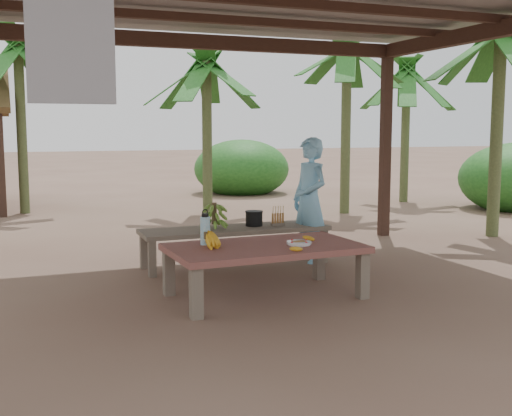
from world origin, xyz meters
name	(u,v)px	position (x,y,z in m)	size (l,w,h in m)	color
ground	(270,287)	(0.00, 0.00, 0.00)	(80.00, 80.00, 0.00)	brown
pavilion	(271,3)	(-0.01, -0.01, 2.78)	(6.60, 5.60, 2.95)	black
work_table	(265,252)	(-0.19, -0.32, 0.43)	(1.83, 1.06, 0.50)	brown
bench	(235,232)	(0.02, 1.10, 0.39)	(2.21, 0.62, 0.45)	brown
ripe_banana_bunch	(206,239)	(-0.75, -0.24, 0.58)	(0.27, 0.23, 0.16)	yellow
plate	(299,243)	(0.11, -0.43, 0.52)	(0.23, 0.23, 0.04)	white
loose_banana_front	(296,249)	(-0.05, -0.71, 0.52)	(0.04, 0.14, 0.04)	yellow
loose_banana_side	(309,238)	(0.30, -0.24, 0.52)	(0.04, 0.14, 0.04)	yellow
water_flask	(205,230)	(-0.71, -0.09, 0.64)	(0.09, 0.09, 0.34)	#44AAD5
green_banana_stalk	(214,215)	(-0.24, 1.10, 0.61)	(0.28, 0.28, 0.32)	#598C2D
cooking_pot	(254,219)	(0.26, 1.13, 0.53)	(0.20, 0.20, 0.17)	black
skewer_rack	(278,216)	(0.53, 1.05, 0.57)	(0.18, 0.08, 0.24)	#A57F47
woman	(310,200)	(0.92, 0.99, 0.74)	(0.54, 0.36, 1.49)	#7ABFE7
banana_plant_ne	(347,60)	(3.50, 4.74, 2.83)	(1.80, 1.80, 3.33)	#596638
banana_plant_n	(207,77)	(1.02, 5.44, 2.51)	(1.80, 1.80, 3.00)	#596638
banana_plant_nw	(18,61)	(-2.12, 6.92, 2.83)	(1.80, 1.80, 3.32)	#596638
banana_plant_e	(501,49)	(4.27, 1.64, 2.72)	(1.80, 1.80, 3.21)	#596638
banana_plant_far	(407,83)	(5.62, 5.91, 2.54)	(1.80, 1.80, 3.03)	#596638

